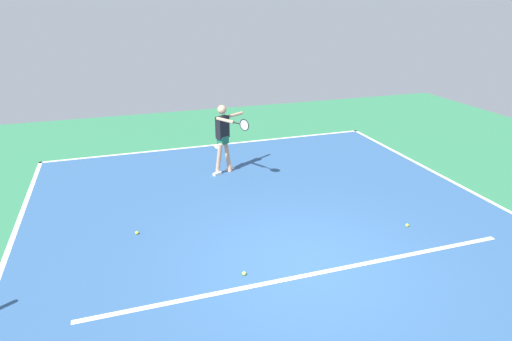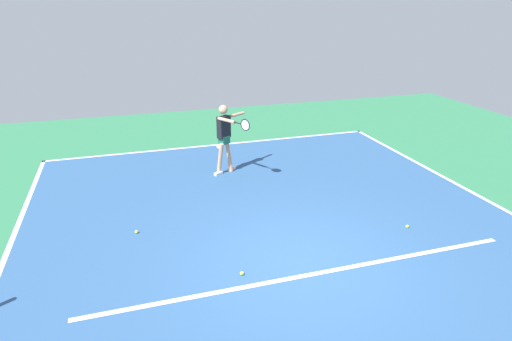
{
  "view_description": "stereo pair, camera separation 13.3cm",
  "coord_description": "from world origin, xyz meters",
  "px_view_note": "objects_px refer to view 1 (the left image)",
  "views": [
    {
      "loc": [
        2.87,
        5.97,
        4.34
      ],
      "look_at": [
        0.15,
        -2.3,
        0.9
      ],
      "focal_mm": 30.75,
      "sensor_mm": 36.0,
      "label": 1
    },
    {
      "loc": [
        2.74,
        6.01,
        4.34
      ],
      "look_at": [
        0.15,
        -2.3,
        0.9
      ],
      "focal_mm": 30.75,
      "sensor_mm": 36.0,
      "label": 2
    }
  ],
  "objects_px": {
    "tennis_ball_far_corner": "(407,225)",
    "tennis_ball_by_baseline": "(244,273)",
    "tennis_player": "(224,134)",
    "tennis_ball_near_player": "(137,233)"
  },
  "relations": [
    {
      "from": "tennis_ball_far_corner",
      "to": "tennis_ball_by_baseline",
      "type": "height_order",
      "value": "same"
    },
    {
      "from": "tennis_ball_far_corner",
      "to": "tennis_ball_by_baseline",
      "type": "bearing_deg",
      "value": 8.87
    },
    {
      "from": "tennis_player",
      "to": "tennis_ball_far_corner",
      "type": "height_order",
      "value": "tennis_player"
    },
    {
      "from": "tennis_ball_near_player",
      "to": "tennis_ball_by_baseline",
      "type": "distance_m",
      "value": 2.55
    },
    {
      "from": "tennis_ball_far_corner",
      "to": "tennis_ball_near_player",
      "type": "bearing_deg",
      "value": -14.94
    },
    {
      "from": "tennis_ball_near_player",
      "to": "tennis_ball_far_corner",
      "type": "bearing_deg",
      "value": 165.06
    },
    {
      "from": "tennis_ball_far_corner",
      "to": "tennis_ball_near_player",
      "type": "height_order",
      "value": "same"
    },
    {
      "from": "tennis_player",
      "to": "tennis_ball_by_baseline",
      "type": "bearing_deg",
      "value": 48.89
    },
    {
      "from": "tennis_ball_far_corner",
      "to": "tennis_ball_near_player",
      "type": "relative_size",
      "value": 1.0
    },
    {
      "from": "tennis_ball_near_player",
      "to": "tennis_player",
      "type": "bearing_deg",
      "value": -133.12
    }
  ]
}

